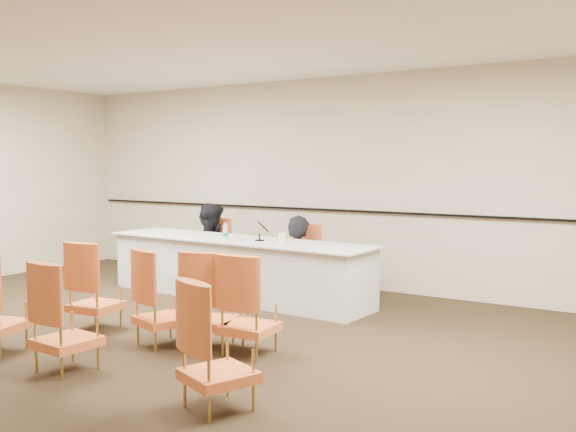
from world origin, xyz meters
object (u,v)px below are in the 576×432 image
object	(u,v)px
water_bottle	(225,231)
aud_chair_front_right	(249,304)
panelist_main	(298,277)
coffee_cup	(282,239)
microphone	(259,230)
aud_chair_front_mid	(210,299)
aud_chair_back_right	(218,344)
aud_chair_front_left	(96,285)
aud_chair_back_mid	(66,316)
panelist_second_chair	(210,251)
drinking_glass	(235,236)
panelist_second	(211,259)
aud_chair_extra	(163,297)
panelist_main_chair	(298,261)
panel_table	(237,268)

from	to	relation	value
water_bottle	aud_chair_front_right	xyz separation A→B (m)	(1.73, -1.85, -0.42)
panelist_main	coffee_cup	xyz separation A→B (m)	(0.21, -0.72, 0.60)
microphone	aud_chair_front_right	world-z (taller)	microphone
aud_chair_front_mid	aud_chair_front_right	world-z (taller)	same
aud_chair_front_mid	aud_chair_back_right	bearing A→B (deg)	-69.79
aud_chair_front_left	aud_chair_back_mid	size ratio (longest dim) A/B	1.00
panelist_second_chair	aud_chair_front_left	size ratio (longest dim) A/B	1.00
aud_chair_back_mid	aud_chair_back_right	distance (m)	1.64
drinking_glass	aud_chair_back_right	distance (m)	3.73
panelist_second	coffee_cup	world-z (taller)	panelist_second
panelist_second_chair	aud_chair_back_mid	world-z (taller)	same
aud_chair_back_right	aud_chair_extra	xyz separation A→B (m)	(-1.49, 0.99, 0.00)
coffee_cup	panelist_main	bearing A→B (deg)	106.29
drinking_glass	aud_chair_front_right	size ratio (longest dim) A/B	0.11
coffee_cup	aud_chair_front_left	xyz separation A→B (m)	(-1.11, -1.92, -0.38)
drinking_glass	panelist_second_chair	bearing A→B (deg)	144.27
panelist_main_chair	panelist_main	bearing A→B (deg)	2.52
aud_chair_front_mid	aud_chair_front_left	bearing A→B (deg)	162.99
aud_chair_front_right	panelist_second_chair	bearing A→B (deg)	129.90
panelist_main_chair	aud_chair_back_right	xyz separation A→B (m)	(1.62, -3.70, 0.00)
panel_table	aud_chair_front_mid	bearing A→B (deg)	-56.67
panelist_main	aud_chair_extra	distance (m)	2.72
aud_chair_front_left	panelist_second_chair	bearing A→B (deg)	96.77
water_bottle	aud_chair_front_left	bearing A→B (deg)	-95.22
panelist_main	panel_table	bearing A→B (deg)	34.59
panelist_main_chair	aud_chair_back_mid	distance (m)	3.71
panel_table	aud_chair_front_right	bearing A→B (deg)	-47.57
panelist_second	water_bottle	xyz separation A→B (m)	(0.85, -0.72, 0.53)
drinking_glass	aud_chair_extra	xyz separation A→B (m)	(0.66, -2.03, -0.36)
panelist_second_chair	microphone	world-z (taller)	microphone
panelist_second	aud_chair_front_left	bearing A→B (deg)	105.27
panelist_main	aud_chair_extra	xyz separation A→B (m)	(0.12, -2.70, 0.22)
aud_chair_front_mid	aud_chair_extra	distance (m)	0.47
panelist_main_chair	panelist_second_chair	distance (m)	1.57
aud_chair_extra	aud_chair_front_mid	bearing A→B (deg)	39.98
panel_table	coffee_cup	bearing A→B (deg)	-9.43
microphone	aud_chair_extra	xyz separation A→B (m)	(0.33, -2.09, -0.46)
panelist_main	coffee_cup	distance (m)	0.96
aud_chair_front_left	aud_chair_front_right	distance (m)	1.92
aud_chair_front_mid	aud_chair_back_mid	world-z (taller)	same
water_bottle	coffee_cup	bearing A→B (deg)	-4.55
water_bottle	aud_chair_front_mid	world-z (taller)	water_bottle
microphone	coffee_cup	bearing A→B (deg)	-10.15
aud_chair_back_mid	panelist_second	bearing A→B (deg)	115.69
microphone	drinking_glass	bearing A→B (deg)	-164.15
panel_table	water_bottle	size ratio (longest dim) A/B	18.16
panelist_second	aud_chair_front_right	xyz separation A→B (m)	(2.58, -2.57, 0.11)
water_bottle	aud_chair_extra	world-z (taller)	water_bottle
panelist_second	aud_chair_back_right	size ratio (longest dim) A/B	1.74
water_bottle	aud_chair_front_mid	distance (m)	2.31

